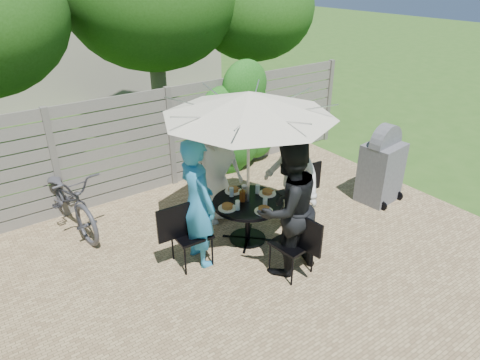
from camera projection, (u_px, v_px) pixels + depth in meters
backyard_envelope at (52, 8)px, 12.28m from camera, size 60.00×60.00×5.00m
patio_table at (248, 213)px, 6.23m from camera, size 1.03×1.03×0.67m
umbrella at (249, 104)px, 5.49m from camera, size 2.37×2.37×2.27m
chair_back at (212, 200)px, 7.02m from camera, size 0.47×0.64×0.85m
person_back at (216, 168)px, 6.64m from camera, size 0.87×0.58×1.77m
chair_left at (191, 246)px, 5.80m from camera, size 0.71×0.49×0.97m
person_left at (198, 203)px, 5.59m from camera, size 0.45×0.67×1.83m
chair_front at (292, 255)px, 5.61m from camera, size 0.51×0.71×0.95m
person_front at (288, 209)px, 5.42m from camera, size 0.92×0.72×1.87m
chair_right at (296, 204)px, 6.82m from camera, size 0.71×0.51×0.95m
person_right at (292, 173)px, 6.48m from camera, size 0.67×1.15×1.76m
plate_back at (233, 190)px, 6.39m from camera, size 0.26×0.26×0.06m
plate_left at (227, 207)px, 5.94m from camera, size 0.26×0.26×0.06m
plate_front at (264, 210)px, 5.87m from camera, size 0.26×0.26×0.06m
plate_right at (267, 193)px, 6.32m from camera, size 0.26×0.26×0.06m
glass_back at (231, 192)px, 6.24m from camera, size 0.07×0.07×0.14m
glass_left at (238, 205)px, 5.90m from camera, size 0.07×0.07×0.14m
glass_front at (265, 202)px, 5.98m from camera, size 0.07×0.07×0.14m
glass_right at (258, 189)px, 6.32m from camera, size 0.07×0.07×0.14m
syrup_jug at (242, 196)px, 6.11m from camera, size 0.09×0.09×0.16m
coffee_cup at (244, 190)px, 6.32m from camera, size 0.08×0.08×0.12m
bicycle at (67, 198)px, 6.54m from camera, size 0.93×2.02×1.02m
bbq_grill at (381, 167)px, 7.25m from camera, size 0.74×0.61×1.39m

